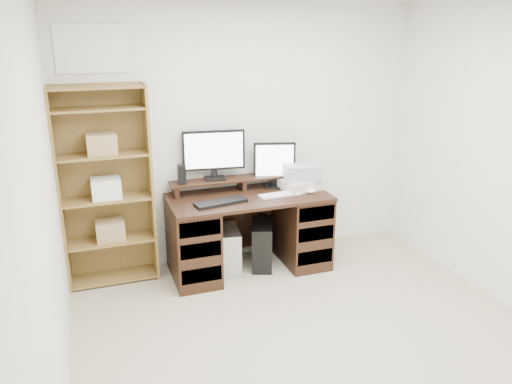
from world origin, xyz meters
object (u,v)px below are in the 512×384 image
monitor_wide (214,152)px  printer (301,184)px  monitor_small (274,163)px  tower_black (262,244)px  desk (249,231)px  tower_silver (229,249)px  bookshelf (106,185)px

monitor_wide → printer: size_ratio=1.54×
monitor_small → tower_black: size_ratio=0.92×
desk → tower_silver: bearing=170.2°
desk → tower_silver: (-0.19, 0.03, -0.18)m
monitor_small → bookshelf: (-1.59, 0.04, -0.07)m
monitor_wide → bookshelf: size_ratio=0.33×
printer → tower_black: bearing=171.2°
tower_black → tower_silver: bearing=-162.4°
monitor_wide → tower_black: size_ratio=1.22×
desk → monitor_wide: 0.82m
monitor_small → desk: bearing=-135.7°
tower_silver → bookshelf: bookshelf is taller
desk → tower_black: 0.22m
tower_black → bookshelf: (-1.41, 0.19, 0.70)m
desk → printer: bearing=2.6°
printer → tower_black: size_ratio=0.79×
desk → monitor_small: monitor_small is taller
printer → bookshelf: size_ratio=0.21×
monitor_wide → bookshelf: 1.03m
tower_silver → bookshelf: bearing=179.9°
bookshelf → tower_silver: bearing=-9.5°
desk → tower_black: size_ratio=3.10×
desk → monitor_wide: (-0.26, 0.25, 0.74)m
tower_black → bookshelf: bearing=-167.9°
printer → tower_silver: bearing=169.8°
tower_silver → bookshelf: (-1.07, 0.18, 0.71)m
monitor_wide → monitor_small: size_ratio=1.33×
monitor_wide → tower_silver: bearing=-65.5°
desk → printer: (0.55, 0.03, 0.41)m
printer → tower_silver: size_ratio=0.90×
tower_black → bookshelf: size_ratio=0.27×
desk → bookshelf: size_ratio=0.83×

